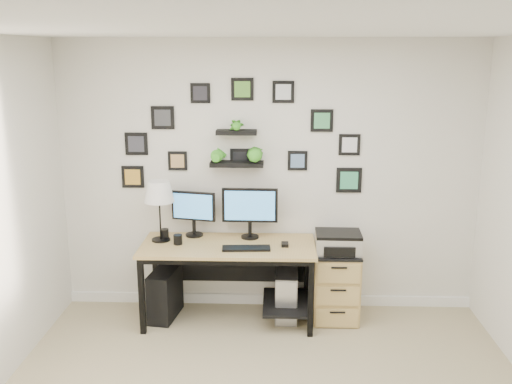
{
  "coord_description": "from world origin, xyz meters",
  "views": [
    {
      "loc": [
        0.06,
        -3.32,
        2.48
      ],
      "look_at": [
        -0.12,
        1.83,
        1.2
      ],
      "focal_mm": 40.0,
      "sensor_mm": 36.0,
      "label": 1
    }
  ],
  "objects_px": {
    "table_lamp": "(159,193)",
    "printer": "(338,242)",
    "mug": "(178,240)",
    "monitor_right": "(250,209)",
    "desk": "(232,256)",
    "pc_tower_grey": "(287,294)",
    "file_cabinet": "(335,284)",
    "pc_tower_black": "(165,294)",
    "monitor_left": "(193,210)"
  },
  "relations": [
    {
      "from": "table_lamp",
      "to": "printer",
      "type": "bearing_deg",
      "value": -1.54
    },
    {
      "from": "table_lamp",
      "to": "file_cabinet",
      "type": "xyz_separation_m",
      "value": [
        1.64,
        0.0,
        -0.87
      ]
    },
    {
      "from": "desk",
      "to": "pc_tower_black",
      "type": "relative_size",
      "value": 3.42
    },
    {
      "from": "printer",
      "to": "table_lamp",
      "type": "bearing_deg",
      "value": 178.46
    },
    {
      "from": "mug",
      "to": "monitor_right",
      "type": "bearing_deg",
      "value": 17.37
    },
    {
      "from": "desk",
      "to": "pc_tower_grey",
      "type": "relative_size",
      "value": 3.4
    },
    {
      "from": "mug",
      "to": "pc_tower_black",
      "type": "xyz_separation_m",
      "value": [
        -0.15,
        0.05,
        -0.56
      ]
    },
    {
      "from": "monitor_right",
      "to": "table_lamp",
      "type": "height_order",
      "value": "table_lamp"
    },
    {
      "from": "monitor_right",
      "to": "mug",
      "type": "distance_m",
      "value": 0.73
    },
    {
      "from": "table_lamp",
      "to": "monitor_left",
      "type": "bearing_deg",
      "value": 26.36
    },
    {
      "from": "pc_tower_grey",
      "to": "monitor_left",
      "type": "bearing_deg",
      "value": 170.31
    },
    {
      "from": "desk",
      "to": "printer",
      "type": "relative_size",
      "value": 3.81
    },
    {
      "from": "mug",
      "to": "pc_tower_grey",
      "type": "relative_size",
      "value": 0.19
    },
    {
      "from": "mug",
      "to": "monitor_left",
      "type": "bearing_deg",
      "value": 65.26
    },
    {
      "from": "monitor_left",
      "to": "mug",
      "type": "distance_m",
      "value": 0.34
    },
    {
      "from": "pc_tower_black",
      "to": "pc_tower_grey",
      "type": "height_order",
      "value": "pc_tower_black"
    },
    {
      "from": "desk",
      "to": "mug",
      "type": "relative_size",
      "value": 17.51
    },
    {
      "from": "pc_tower_black",
      "to": "monitor_left",
      "type": "bearing_deg",
      "value": 44.83
    },
    {
      "from": "printer",
      "to": "pc_tower_black",
      "type": "bearing_deg",
      "value": -179.85
    },
    {
      "from": "pc_tower_black",
      "to": "table_lamp",
      "type": "bearing_deg",
      "value": 128.76
    },
    {
      "from": "printer",
      "to": "monitor_right",
      "type": "bearing_deg",
      "value": 169.9
    },
    {
      "from": "mug",
      "to": "printer",
      "type": "bearing_deg",
      "value": 2.27
    },
    {
      "from": "monitor_right",
      "to": "file_cabinet",
      "type": "height_order",
      "value": "monitor_right"
    },
    {
      "from": "monitor_left",
      "to": "pc_tower_grey",
      "type": "xyz_separation_m",
      "value": [
        0.89,
        -0.15,
        -0.78
      ]
    },
    {
      "from": "desk",
      "to": "monitor_right",
      "type": "bearing_deg",
      "value": 45.36
    },
    {
      "from": "monitor_left",
      "to": "mug",
      "type": "height_order",
      "value": "monitor_left"
    },
    {
      "from": "desk",
      "to": "pc_tower_grey",
      "type": "height_order",
      "value": "desk"
    },
    {
      "from": "monitor_right",
      "to": "mug",
      "type": "relative_size",
      "value": 5.73
    },
    {
      "from": "monitor_left",
      "to": "table_lamp",
      "type": "height_order",
      "value": "table_lamp"
    },
    {
      "from": "desk",
      "to": "table_lamp",
      "type": "distance_m",
      "value": 0.89
    },
    {
      "from": "mug",
      "to": "file_cabinet",
      "type": "xyz_separation_m",
      "value": [
        1.47,
        0.1,
        -0.46
      ]
    },
    {
      "from": "table_lamp",
      "to": "file_cabinet",
      "type": "distance_m",
      "value": 1.86
    },
    {
      "from": "mug",
      "to": "printer",
      "type": "xyz_separation_m",
      "value": [
        1.47,
        0.06,
        -0.03
      ]
    },
    {
      "from": "pc_tower_grey",
      "to": "desk",
      "type": "bearing_deg",
      "value": -174.46
    },
    {
      "from": "desk",
      "to": "pc_tower_black",
      "type": "xyz_separation_m",
      "value": [
        -0.65,
        0.01,
        -0.39
      ]
    },
    {
      "from": "file_cabinet",
      "to": "pc_tower_grey",
      "type": "bearing_deg",
      "value": -178.9
    },
    {
      "from": "file_cabinet",
      "to": "printer",
      "type": "bearing_deg",
      "value": -79.53
    },
    {
      "from": "pc_tower_grey",
      "to": "file_cabinet",
      "type": "bearing_deg",
      "value": 1.1
    },
    {
      "from": "desk",
      "to": "printer",
      "type": "distance_m",
      "value": 0.99
    },
    {
      "from": "table_lamp",
      "to": "printer",
      "type": "distance_m",
      "value": 1.71
    },
    {
      "from": "mug",
      "to": "pc_tower_grey",
      "type": "bearing_deg",
      "value": 5.4
    },
    {
      "from": "desk",
      "to": "printer",
      "type": "xyz_separation_m",
      "value": [
        0.98,
        0.01,
        0.14
      ]
    },
    {
      "from": "desk",
      "to": "table_lamp",
      "type": "height_order",
      "value": "table_lamp"
    },
    {
      "from": "table_lamp",
      "to": "mug",
      "type": "distance_m",
      "value": 0.46
    },
    {
      "from": "monitor_left",
      "to": "pc_tower_black",
      "type": "relative_size",
      "value": 0.93
    },
    {
      "from": "pc_tower_black",
      "to": "file_cabinet",
      "type": "height_order",
      "value": "file_cabinet"
    },
    {
      "from": "mug",
      "to": "pc_tower_black",
      "type": "distance_m",
      "value": 0.58
    },
    {
      "from": "monitor_right",
      "to": "pc_tower_grey",
      "type": "bearing_deg",
      "value": -17.21
    },
    {
      "from": "desk",
      "to": "monitor_left",
      "type": "bearing_deg",
      "value": 152.21
    },
    {
      "from": "desk",
      "to": "pc_tower_black",
      "type": "bearing_deg",
      "value": 179.26
    }
  ]
}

